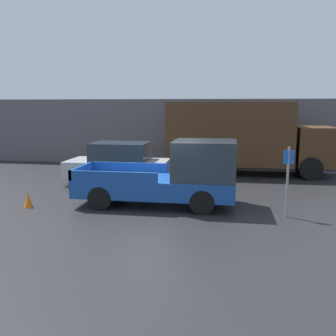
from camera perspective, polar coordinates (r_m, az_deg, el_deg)
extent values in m
plane|color=#232326|center=(12.29, -0.99, -5.89)|extent=(60.00, 60.00, 0.00)
cube|color=#56565B|center=(20.65, 3.31, 5.43)|extent=(28.00, 0.15, 3.61)
cube|color=#194799|center=(12.38, -1.92, -2.76)|extent=(5.19, 1.99, 0.59)
cube|color=#28333D|center=(12.02, 5.60, 1.24)|extent=(1.97, 1.87, 1.23)
cube|color=#194799|center=(13.46, -6.05, 0.16)|extent=(2.85, 0.10, 0.32)
cube|color=#194799|center=(11.68, -8.46, -1.32)|extent=(2.85, 0.10, 0.32)
cube|color=#194799|center=(13.02, -12.99, -0.36)|extent=(0.10, 1.99, 0.32)
cylinder|color=black|center=(13.09, 5.76, -3.28)|extent=(0.75, 0.26, 0.75)
cylinder|color=black|center=(11.39, 5.23, -5.20)|extent=(0.75, 0.26, 0.75)
cylinder|color=black|center=(13.65, -7.86, -2.79)|extent=(0.75, 0.26, 0.75)
cylinder|color=black|center=(12.03, -10.29, -4.53)|extent=(0.75, 0.26, 0.75)
cube|color=#B7BABF|center=(15.92, -7.64, -0.03)|extent=(4.21, 1.96, 0.68)
cube|color=#28333D|center=(15.78, -7.26, 2.52)|extent=(2.31, 1.73, 0.75)
cylinder|color=black|center=(16.50, -2.39, -0.64)|extent=(0.73, 0.22, 0.73)
cylinder|color=black|center=(14.80, -3.75, -1.82)|extent=(0.73, 0.22, 0.73)
cylinder|color=black|center=(17.20, -10.94, -0.38)|extent=(0.73, 0.22, 0.73)
cylinder|color=black|center=(15.58, -13.15, -1.48)|extent=(0.73, 0.22, 0.73)
cube|color=#472D19|center=(18.70, 21.35, 3.09)|extent=(1.69, 2.28, 1.81)
cube|color=#472D19|center=(18.23, 9.30, 5.26)|extent=(5.83, 2.40, 2.95)
cylinder|color=black|center=(19.78, 19.69, 0.93)|extent=(1.01, 0.30, 1.01)
cylinder|color=black|center=(17.72, 20.92, -0.08)|extent=(1.01, 0.30, 1.01)
cylinder|color=black|center=(19.47, 5.68, 1.31)|extent=(1.01, 0.30, 1.01)
cylinder|color=black|center=(17.37, 5.25, 0.33)|extent=(1.01, 0.30, 1.01)
cylinder|color=gray|center=(11.48, 17.72, -2.10)|extent=(0.07, 0.07, 2.09)
cube|color=blue|center=(11.34, 17.93, 1.56)|extent=(0.30, 0.02, 0.40)
cone|color=orange|center=(12.99, -20.53, -4.57)|extent=(0.28, 0.28, 0.48)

